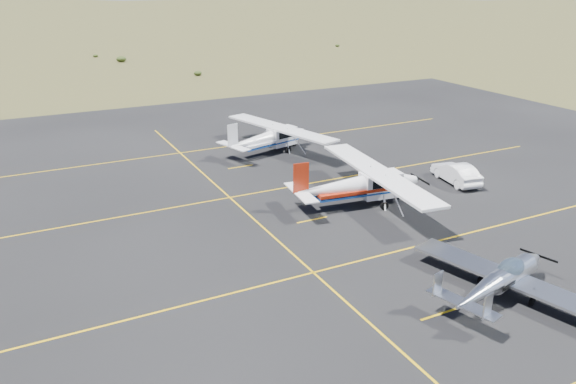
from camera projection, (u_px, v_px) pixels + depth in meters
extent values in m
plane|color=#383D1C|center=(439.00, 264.00, 27.74)|extent=(1600.00, 1600.00, 0.00)
cube|color=black|center=(360.00, 214.00, 33.57)|extent=(72.00, 72.00, 0.02)
cube|color=silver|center=(509.00, 278.00, 24.89)|extent=(3.78, 9.30, 0.12)
ellipsoid|color=#99BFD8|center=(511.00, 268.00, 24.72)|extent=(1.87, 1.36, 0.84)
cube|color=silver|center=(463.00, 303.00, 22.44)|extent=(1.47, 3.16, 0.06)
cube|color=silver|center=(488.00, 306.00, 21.39)|extent=(0.56, 0.20, 1.02)
cube|color=silver|center=(438.00, 283.00, 22.97)|extent=(0.56, 0.20, 1.02)
cylinder|color=black|center=(525.00, 277.00, 26.12)|extent=(0.36, 0.18, 0.35)
cylinder|color=black|center=(532.00, 301.00, 24.10)|extent=(0.43, 0.21, 0.41)
cylinder|color=black|center=(480.00, 280.00, 25.82)|extent=(0.43, 0.21, 0.41)
cube|color=white|center=(381.00, 184.00, 34.89)|extent=(2.63, 1.59, 1.53)
cube|color=white|center=(378.00, 173.00, 34.53)|extent=(3.19, 12.60, 0.16)
cube|color=black|center=(381.00, 180.00, 34.77)|extent=(1.96, 1.55, 0.62)
cube|color=#A5230D|center=(359.00, 189.00, 34.45)|extent=(5.79, 1.97, 0.20)
cube|color=#A5230D|center=(301.00, 178.00, 32.78)|extent=(0.97, 0.19, 1.82)
cube|color=white|center=(301.00, 192.00, 33.11)|extent=(1.27, 3.71, 0.07)
cylinder|color=black|center=(400.00, 196.00, 35.71)|extent=(0.42, 0.16, 0.41)
cylinder|color=black|center=(384.00, 206.00, 34.07)|extent=(0.51, 0.20, 0.50)
cylinder|color=black|center=(366.00, 193.00, 36.16)|extent=(0.51, 0.20, 0.50)
cube|color=white|center=(282.00, 136.00, 45.74)|extent=(2.57, 1.80, 1.43)
cube|color=white|center=(280.00, 128.00, 45.34)|extent=(4.69, 11.69, 0.15)
cube|color=black|center=(282.00, 133.00, 45.63)|extent=(1.97, 1.67, 0.58)
cube|color=white|center=(269.00, 141.00, 44.91)|extent=(5.44, 2.60, 0.19)
cube|color=white|center=(233.00, 135.00, 42.25)|extent=(0.89, 0.31, 1.70)
cube|color=white|center=(233.00, 146.00, 42.55)|extent=(1.67, 3.48, 0.06)
cylinder|color=black|center=(294.00, 144.00, 46.94)|extent=(0.40, 0.20, 0.38)
cylinder|color=black|center=(288.00, 150.00, 45.09)|extent=(0.49, 0.26, 0.47)
cylinder|color=black|center=(270.00, 145.00, 46.63)|extent=(0.49, 0.26, 0.47)
imported|color=white|center=(456.00, 173.00, 38.47)|extent=(2.16, 4.43, 1.40)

